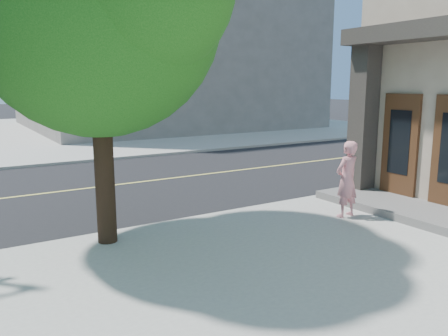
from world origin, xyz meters
TOP-DOWN VIEW (x-y plane):
  - sidewalk_ne at (13.50, 21.50)m, footprint 29.00×25.00m
  - filler_ne at (14.00, 22.00)m, footprint 18.00×16.00m
  - man_on_phone at (7.78, -1.81)m, footprint 0.66×0.47m

SIDE VIEW (x-z plane):
  - sidewalk_ne at x=13.50m, z-range 0.00..0.12m
  - man_on_phone at x=7.78m, z-range 0.12..1.83m
  - filler_ne at x=14.00m, z-range 0.12..14.12m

